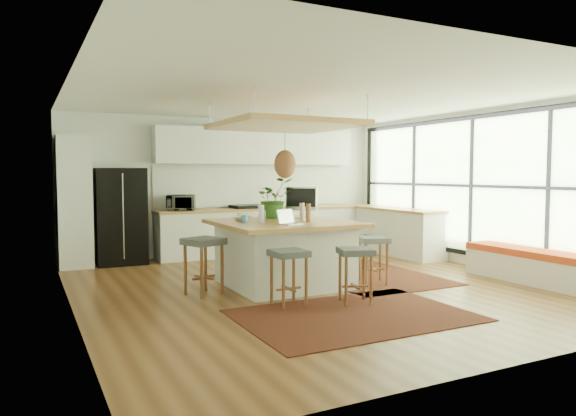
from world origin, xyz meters
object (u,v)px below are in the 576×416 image
fridge (121,212)px  island (283,253)px  monitor (301,201)px  stool_right_back (351,252)px  stool_near_left (289,277)px  island_plant (274,203)px  stool_left_side (204,268)px  stool_near_right (355,275)px  microwave (181,201)px  laptop (291,215)px  stool_right_front (373,260)px

fridge → island: fridge is taller
monitor → stool_right_back: bearing=48.2°
stool_near_left → fridge: bearing=108.1°
island_plant → stool_left_side: bearing=-156.0°
island_plant → stool_near_right: bearing=-82.7°
microwave → island_plant: island_plant is taller
laptop → island_plant: size_ratio=0.50×
stool_near_left → stool_near_right: size_ratio=0.99×
island → fridge: bearing=121.4°
island → stool_near_right: bearing=-76.6°
island → stool_right_back: 1.42m
stool_left_side → laptop: laptop is taller
fridge → stool_right_front: bearing=-46.9°
stool_near_left → laptop: laptop is taller
laptop → monitor: (0.60, 0.82, 0.14)m
fridge → monitor: (2.27, -2.57, 0.26)m
laptop → stool_near_left: bearing=-138.2°
island_plant → stool_right_front: bearing=-41.3°
island_plant → stool_right_back: bearing=-8.2°
fridge → stool_near_left: size_ratio=2.48×
island_plant → fridge: bearing=127.8°
stool_right_front → monitor: 1.40m
island_plant → island: bearing=-99.4°
fridge → monitor: bearing=-46.8°
stool_right_back → microwave: bearing=128.6°
fridge → stool_right_back: 4.13m
laptop → microwave: size_ratio=0.59×
stool_left_side → stool_near_left: bearing=-54.4°
stool_near_right → monitor: monitor is taller
island → stool_near_left: island is taller
stool_right_back → monitor: size_ratio=1.41×
fridge → microwave: size_ratio=3.29×
fridge → stool_right_back: bearing=-37.7°
stool_left_side → fridge: bearing=100.8°
stool_right_front → stool_right_back: stool_right_back is taller
stool_right_front → microwave: microwave is taller
stool_near_right → stool_right_back: (1.05, 1.68, 0.00)m
laptop → stool_right_front: bearing=-20.6°
stool_near_right → stool_right_front: size_ratio=1.01×
island → stool_near_left: bearing=-113.2°
stool_near_right → monitor: size_ratio=1.33×
stool_right_front → island_plant: 1.72m
stool_right_front → stool_left_side: bearing=170.1°
stool_near_right → stool_right_back: stool_right_back is taller
stool_near_left → island_plant: (0.56, 1.61, 0.82)m
stool_near_right → stool_right_front: 1.25m
stool_right_back → island_plant: island_plant is taller
stool_left_side → stool_right_front: bearing=-9.9°
monitor → island_plant: (-0.40, 0.15, -0.02)m
stool_right_front → microwave: bearing=119.4°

